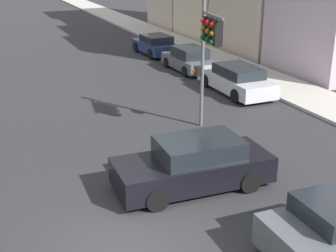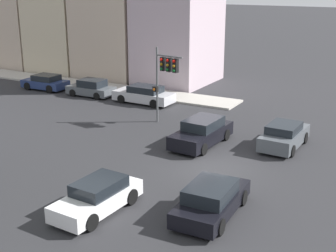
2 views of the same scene
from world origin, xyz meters
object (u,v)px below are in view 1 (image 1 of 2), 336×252
crossing_car_2 (194,165)px  parked_car_2 (156,45)px  parked_car_1 (189,60)px  parked_car_0 (236,80)px  traffic_signal (208,41)px

crossing_car_2 → parked_car_2: (6.27, 18.11, -0.10)m
parked_car_1 → parked_car_2: bearing=-0.5°
parked_car_0 → parked_car_1: (-0.13, 5.08, -0.02)m
traffic_signal → crossing_car_2: traffic_signal is taller
parked_car_1 → crossing_car_2: bearing=152.9°
crossing_car_2 → parked_car_1: 14.56m
crossing_car_2 → parked_car_1: (6.33, 13.11, -0.08)m
traffic_signal → crossing_car_2: (-2.49, -3.87, -2.89)m
crossing_car_2 → parked_car_1: size_ratio=1.21×
crossing_car_2 → parked_car_2: 19.17m
traffic_signal → parked_car_0: bearing=-124.3°
traffic_signal → parked_car_1: bearing=-103.2°
parked_car_2 → crossing_car_2: bearing=159.1°
parked_car_1 → parked_car_2: parked_car_1 is taller
traffic_signal → crossing_car_2: size_ratio=1.05×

